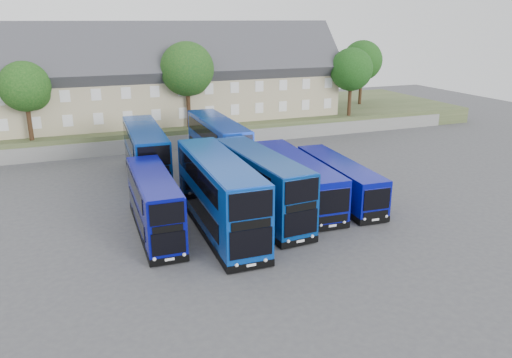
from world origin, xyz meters
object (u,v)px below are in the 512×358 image
object	(u,v)px
coach_east_a	(296,180)
tree_west	(27,88)
dd_front_left	(154,205)
tree_mid	(188,71)
tree_east	(352,71)
tree_far	(363,62)
dd_front_mid	(220,196)

from	to	relation	value
coach_east_a	tree_west	size ratio (longest dim) A/B	1.64
coach_east_a	tree_west	xyz separation A→B (m)	(-19.07, 20.19, 5.39)
dd_front_left	coach_east_a	distance (m)	11.39
tree_mid	tree_east	xyz separation A→B (m)	(20.00, -0.50, -0.68)
tree_mid	tree_far	world-z (taller)	tree_mid
dd_front_mid	tree_west	distance (m)	26.73
tree_west	tree_mid	bearing A→B (deg)	1.79
dd_front_mid	tree_east	bearing A→B (deg)	45.26
tree_mid	tree_west	bearing A→B (deg)	-178.21
dd_front_mid	coach_east_a	xyz separation A→B (m)	(7.13, 3.28, -0.74)
tree_east	tree_far	xyz separation A→B (m)	(6.00, 7.00, 0.34)
tree_mid	tree_far	xyz separation A→B (m)	(26.00, 6.50, -0.34)
dd_front_left	tree_east	size ratio (longest dim) A/B	1.22
dd_front_mid	tree_mid	xyz separation A→B (m)	(4.06, 23.96, 5.67)
dd_front_left	tree_far	world-z (taller)	tree_far
coach_east_a	tree_east	xyz separation A→B (m)	(16.93, 20.19, 5.73)
dd_front_left	tree_mid	size ratio (longest dim) A/B	1.09
tree_west	tree_east	size ratio (longest dim) A/B	0.94
dd_front_left	tree_west	bearing A→B (deg)	110.88
dd_front_mid	dd_front_left	bearing A→B (deg)	165.19
tree_east	dd_front_left	bearing A→B (deg)	-141.56
dd_front_mid	coach_east_a	distance (m)	7.88
tree_east	coach_east_a	bearing A→B (deg)	-129.98
dd_front_left	dd_front_mid	xyz separation A→B (m)	(4.06, -1.15, 0.47)
dd_front_mid	tree_west	world-z (taller)	tree_west
tree_east	tree_far	bearing A→B (deg)	49.40
dd_front_mid	tree_far	bearing A→B (deg)	46.36
tree_east	tree_far	distance (m)	9.23
dd_front_left	tree_far	bearing A→B (deg)	42.10
tree_west	tree_mid	size ratio (longest dim) A/B	0.83
dd_front_mid	tree_east	size ratio (longest dim) A/B	1.51
dd_front_mid	tree_west	size ratio (longest dim) A/B	1.61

